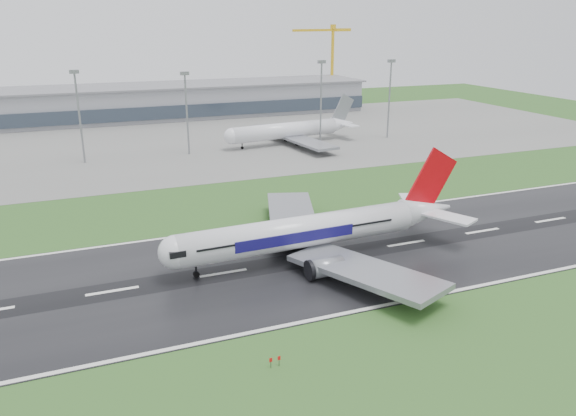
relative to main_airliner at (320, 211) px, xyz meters
name	(u,v)px	position (x,y,z in m)	size (l,w,h in m)	color
ground	(223,273)	(-20.27, -1.17, -9.54)	(520.00, 520.00, 0.00)	#27511D
runway	(223,273)	(-20.27, -1.17, -9.49)	(400.00, 45.00, 0.10)	black
apron	(139,143)	(-20.27, 123.83, -9.50)	(400.00, 130.00, 0.08)	slate
terminal	(122,104)	(-20.27, 183.83, -2.04)	(240.00, 36.00, 15.00)	gray
main_airliner	(320,211)	(0.00, 0.00, 0.00)	(63.92, 60.88, 18.87)	silver
parked_airliner	(290,122)	(34.13, 102.30, -1.02)	(57.57, 53.60, 16.87)	silver
tower_crane	(332,64)	(98.19, 198.83, 12.18)	(43.93, 2.40, 43.44)	gold
runway_sign	(416,301)	(6.56, -24.45, -9.02)	(2.30, 0.26, 1.04)	black
floodmast_2	(80,119)	(-41.02, 98.83, 5.03)	(0.64, 0.64, 29.13)	gray
floodmast_3	(187,116)	(-5.90, 98.83, 4.22)	(0.64, 0.64, 27.51)	gray
floodmast_4	(321,104)	(45.37, 98.83, 5.51)	(0.64, 0.64, 30.09)	gray
floodmast_5	(389,101)	(75.32, 98.83, 5.31)	(0.64, 0.64, 29.68)	gray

